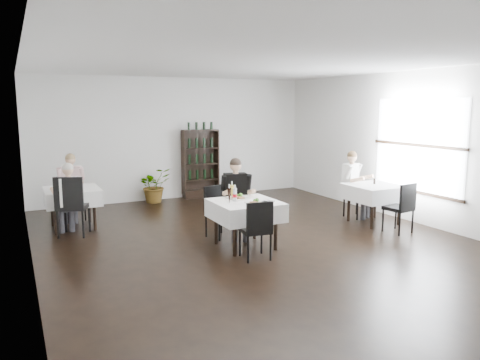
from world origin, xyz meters
The scene contains 24 objects.
room_shell centered at (0.00, 0.00, 1.50)m, with size 9.00×9.00×9.00m.
window_right centered at (3.48, 0.00, 1.50)m, with size 0.06×2.30×1.85m.
wine_shelf centered at (0.60, 4.31, 0.85)m, with size 0.90×0.28×1.75m.
main_table centered at (-0.30, 0.00, 0.62)m, with size 1.03×1.03×0.77m.
left_table centered at (-2.70, 2.50, 0.62)m, with size 0.98×0.98×0.77m.
right_table centered at (2.70, 0.30, 0.62)m, with size 0.98×0.98×0.77m.
potted_tree centered at (-0.64, 4.20, 0.42)m, with size 0.76×0.65×0.84m, color #28501B.
main_chair_far centered at (-0.45, 0.79, 0.52)m, with size 0.52×0.52×0.90m.
main_chair_near centered at (-0.44, -0.66, 0.52)m, with size 0.46×0.46×0.91m.
left_chair_far centered at (-2.67, 3.21, 0.52)m, with size 0.53×0.53×0.90m.
left_chair_near centered at (-2.78, 1.91, 0.62)m, with size 0.65×0.66×1.09m.
right_chair_far centered at (2.74, 0.93, 0.54)m, with size 0.48×0.48×0.95m.
right_chair_near centered at (2.64, -0.50, 0.53)m, with size 0.48×0.48×0.93m.
diner_main centered at (-0.20, 0.54, 0.82)m, with size 0.58×0.61×1.41m.
diner_left_far centered at (-2.64, 3.14, 0.79)m, with size 0.57×0.61×1.37m.
diner_left_near centered at (-2.82, 2.00, 0.77)m, with size 0.53×0.54×1.32m.
diner_right_far centered at (2.67, 0.88, 0.81)m, with size 0.63×0.66×1.39m.
plate_far centered at (-0.32, 0.21, 0.79)m, with size 0.34×0.34×0.09m.
plate_near centered at (-0.25, -0.26, 0.79)m, with size 0.28×0.28×0.08m.
pilsner_dark centered at (-0.60, -0.03, 0.90)m, with size 0.07×0.07×0.31m.
pilsner_lager centered at (-0.47, 0.16, 0.90)m, with size 0.07×0.07×0.32m.
coke_bottle centered at (-0.45, 0.08, 0.88)m, with size 0.07×0.07×0.27m.
napkin_cutlery centered at (0.01, -0.20, 0.78)m, with size 0.22×0.20×0.02m.
pepper_mill centered at (2.77, 0.39, 0.83)m, with size 0.04×0.04×0.11m, color black.
Camera 1 is at (-3.66, -6.67, 2.31)m, focal length 35.00 mm.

